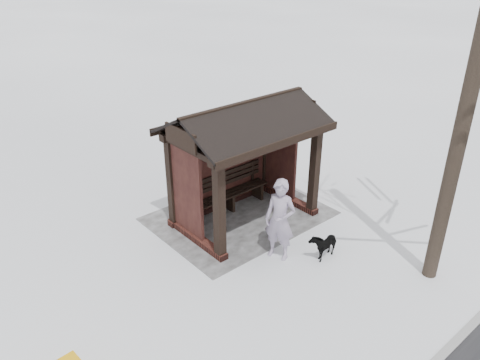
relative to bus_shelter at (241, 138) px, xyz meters
name	(u,v)px	position (x,y,z in m)	size (l,w,h in m)	color
ground	(245,219)	(0.00, 0.16, -2.17)	(120.00, 120.00, 0.00)	white
kerb	(453,345)	(0.00, 5.66, -2.16)	(120.00, 0.15, 0.06)	gray
trampled_patch	(240,216)	(0.00, -0.04, -2.16)	(4.20, 3.20, 0.02)	#95959A
bus_shelter	(241,138)	(0.00, 0.00, 0.00)	(3.60, 2.40, 3.09)	#321612
pedestrian	(280,220)	(0.46, 1.83, -1.22)	(0.69, 0.45, 1.88)	#A395AF
dog	(324,244)	(-0.30, 2.46, -1.84)	(0.35, 0.76, 0.64)	black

